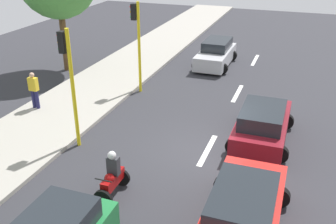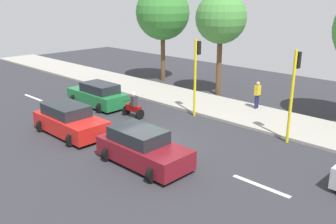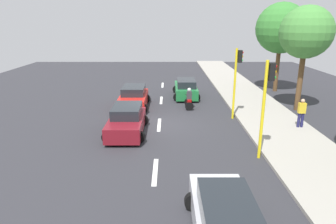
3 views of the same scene
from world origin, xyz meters
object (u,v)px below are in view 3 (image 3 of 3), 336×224
Objects in this scene: car_silver at (226,219)px; street_tree_south at (283,28)px; traffic_light_corner at (268,96)px; pedestrian_near_signal at (303,112)px; motorcycle at (190,100)px; traffic_light_midblock at (238,74)px; car_green at (187,89)px; car_red at (135,98)px; street_tree_center at (308,33)px; car_maroon at (128,121)px.

street_tree_south reaches higher than car_silver.
pedestrian_near_signal is at bearing 48.49° from traffic_light_corner.
motorcycle is at bearing 144.15° from pedestrian_near_signal.
street_tree_south reaches higher than motorcycle.
street_tree_south is (5.41, 8.10, 2.56)m from traffic_light_midblock.
car_silver is at bearing -103.29° from traffic_light_midblock.
motorcycle reaches higher than car_green.
street_tree_center reaches higher than car_red.
car_maroon and car_red have the same top height.
car_silver is 0.93× the size of traffic_light_corner.
car_silver is 14.69m from car_red.
car_maroon is at bearing -114.08° from car_green.
car_maroon is 0.97× the size of car_green.
car_silver is at bearing -65.88° from car_maroon.
pedestrian_near_signal is at bearing -24.98° from car_red.
traffic_light_midblock reaches higher than car_green.
pedestrian_near_signal is (6.09, 9.34, 0.35)m from car_silver.
street_tree_center is at bearing -2.91° from motorcycle.
motorcycle is (4.04, -0.30, -0.07)m from car_red.
pedestrian_near_signal reaches higher than car_green.
pedestrian_near_signal reaches higher than car_red.
car_maroon is at bearing -127.22° from motorcycle.
traffic_light_corner reaches higher than pedestrian_near_signal.
street_tree_center reaches higher than traffic_light_corner.
car_red is (-4.13, 14.10, 0.00)m from car_silver.
traffic_light_midblock is at bearing -123.75° from street_tree_south.
motorcycle is 11.11m from street_tree_south.
pedestrian_near_signal is 0.22× the size of street_tree_south.
car_green is 0.97× the size of traffic_light_corner.
car_green is 9.79m from street_tree_south.
car_maroon is 0.94× the size of traffic_light_corner.
traffic_light_corner is at bearing -76.50° from car_green.
street_tree_center is (7.67, -0.39, 4.70)m from motorcycle.
motorcycle is at bearing -4.19° from car_red.
traffic_light_midblock reaches higher than motorcycle.
traffic_light_corner is (6.82, -8.59, 2.22)m from car_red.
traffic_light_corner reaches higher than car_maroon.
street_tree_center is (4.88, 1.99, 2.41)m from traffic_light_midblock.
street_tree_south reaches higher than pedestrian_near_signal.
car_silver is at bearing -112.55° from street_tree_south.
street_tree_south is at bearing 41.82° from car_maroon.
motorcycle reaches higher than car_silver.
street_tree_south is at bearing 68.90° from traffic_light_corner.
car_silver is at bearing -89.63° from motorcycle.
traffic_light_midblock is at bearing -21.40° from car_red.
street_tree_south is (8.20, 5.72, 4.85)m from motorcycle.
traffic_light_corner is 15.24m from street_tree_south.
traffic_light_midblock reaches higher than car_red.
car_silver is at bearing -119.48° from street_tree_center.
car_red is at bearing 176.65° from street_tree_center.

